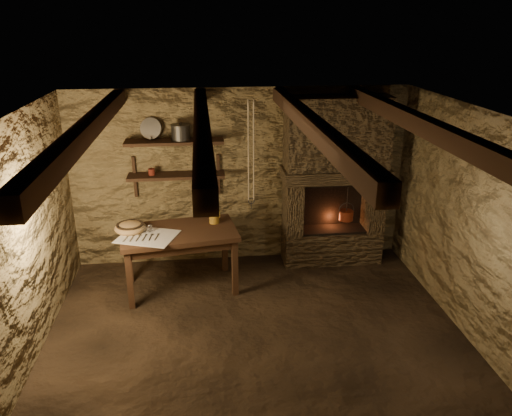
{
  "coord_description": "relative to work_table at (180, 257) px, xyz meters",
  "views": [
    {
      "loc": [
        -0.51,
        -4.45,
        3.23
      ],
      "look_at": [
        0.09,
        0.9,
        1.16
      ],
      "focal_mm": 35.0,
      "sensor_mm": 36.0,
      "label": 1
    }
  ],
  "objects": [
    {
      "name": "shelf_lower",
      "position": [
        -0.02,
        0.64,
        0.87
      ],
      "size": [
        1.25,
        0.3,
        0.04
      ],
      "primitive_type": "cube",
      "color": "black",
      "rests_on": "back_wall"
    },
    {
      "name": "stoneware_jug",
      "position": [
        0.45,
        0.2,
        0.56
      ],
      "size": [
        0.15,
        0.14,
        0.44
      ],
      "rotation": [
        0.0,
        0.0,
        -0.12
      ],
      "color": "#AB7921",
      "rests_on": "work_table"
    },
    {
      "name": "wooden_bowl",
      "position": [
        -0.58,
        0.04,
        0.41
      ],
      "size": [
        0.46,
        0.46,
        0.13
      ],
      "primitive_type": "ellipsoid",
      "rotation": [
        0.0,
        0.0,
        -0.25
      ],
      "color": "#A17845",
      "rests_on": "work_table"
    },
    {
      "name": "pewter_cutlery_row",
      "position": [
        -0.36,
        -0.17,
        0.38
      ],
      "size": [
        0.58,
        0.38,
        0.01
      ],
      "primitive_type": null,
      "rotation": [
        0.0,
        0.0,
        -0.35
      ],
      "color": "gray",
      "rests_on": "linen_cloth"
    },
    {
      "name": "iron_stockpot",
      "position": [
        0.07,
        0.64,
        1.43
      ],
      "size": [
        0.26,
        0.26,
        0.18
      ],
      "primitive_type": "cylinder",
      "rotation": [
        0.0,
        0.0,
        -0.09
      ],
      "color": "#282624",
      "rests_on": "shelf_upper"
    },
    {
      "name": "left_wall",
      "position": [
        -1.42,
        -1.2,
        0.77
      ],
      "size": [
        0.04,
        4.0,
        2.4
      ],
      "primitive_type": "cube",
      "color": "brown",
      "rests_on": "floor"
    },
    {
      "name": "floor",
      "position": [
        0.83,
        -1.2,
        -0.43
      ],
      "size": [
        4.5,
        4.5,
        0.0
      ],
      "primitive_type": "plane",
      "color": "black",
      "rests_on": "ground"
    },
    {
      "name": "drinking_glasses",
      "position": [
        -0.34,
        -0.02,
        0.42
      ],
      "size": [
        0.21,
        0.06,
        0.08
      ],
      "primitive_type": null,
      "color": "white",
      "rests_on": "linen_cloth"
    },
    {
      "name": "beam_far_right",
      "position": [
        2.33,
        -1.2,
        1.88
      ],
      "size": [
        0.14,
        3.95,
        0.16
      ],
      "primitive_type": "cube",
      "color": "black",
      "rests_on": "ceiling"
    },
    {
      "name": "rusty_tin",
      "position": [
        -0.33,
        0.64,
        0.93
      ],
      "size": [
        0.1,
        0.1,
        0.08
      ],
      "primitive_type": "cylinder",
      "rotation": [
        0.0,
        0.0,
        0.15
      ],
      "color": "#591A11",
      "rests_on": "shelf_lower"
    },
    {
      "name": "front_wall",
      "position": [
        0.83,
        -3.2,
        0.77
      ],
      "size": [
        4.5,
        0.04,
        2.4
      ],
      "primitive_type": "cube",
      "color": "brown",
      "rests_on": "floor"
    },
    {
      "name": "hearth",
      "position": [
        2.08,
        0.57,
        0.8
      ],
      "size": [
        1.43,
        0.51,
        2.3
      ],
      "color": "#322619",
      "rests_on": "floor"
    },
    {
      "name": "red_pot",
      "position": [
        2.26,
        0.52,
        0.27
      ],
      "size": [
        0.25,
        0.25,
        0.54
      ],
      "rotation": [
        0.0,
        0.0,
        -0.35
      ],
      "color": "maroon",
      "rests_on": "hearth"
    },
    {
      "name": "beam_far_left",
      "position": [
        -0.67,
        -1.2,
        1.88
      ],
      "size": [
        0.14,
        3.95,
        0.16
      ],
      "primitive_type": "cube",
      "color": "black",
      "rests_on": "ceiling"
    },
    {
      "name": "tin_pan",
      "position": [
        -0.31,
        0.74,
        1.48
      ],
      "size": [
        0.29,
        0.17,
        0.27
      ],
      "primitive_type": "cylinder",
      "rotation": [
        1.26,
        0.0,
        -0.21
      ],
      "color": "#A1A19C",
      "rests_on": "shelf_upper"
    },
    {
      "name": "beam_mid_left",
      "position": [
        0.33,
        -1.2,
        1.88
      ],
      "size": [
        0.14,
        3.95,
        0.16
      ],
      "primitive_type": "cube",
      "color": "black",
      "rests_on": "ceiling"
    },
    {
      "name": "beam_mid_right",
      "position": [
        1.33,
        -1.2,
        1.88
      ],
      "size": [
        0.14,
        3.95,
        0.16
      ],
      "primitive_type": "cube",
      "color": "black",
      "rests_on": "ceiling"
    },
    {
      "name": "small_kettle",
      "position": [
        0.25,
        0.64,
        0.95
      ],
      "size": [
        0.2,
        0.17,
        0.19
      ],
      "primitive_type": null,
      "rotation": [
        0.0,
        0.0,
        -0.21
      ],
      "color": "#A1A19C",
      "rests_on": "shelf_lower"
    },
    {
      "name": "linen_cloth",
      "position": [
        -0.36,
        -0.15,
        0.37
      ],
      "size": [
        0.79,
        0.71,
        0.01
      ],
      "primitive_type": "cube",
      "rotation": [
        0.0,
        0.0,
        -0.35
      ],
      "color": "beige",
      "rests_on": "work_table"
    },
    {
      "name": "shelf_upper",
      "position": [
        -0.02,
        0.64,
        1.32
      ],
      "size": [
        1.25,
        0.3,
        0.04
      ],
      "primitive_type": "cube",
      "color": "black",
      "rests_on": "back_wall"
    },
    {
      "name": "work_table",
      "position": [
        0.0,
        0.0,
        0.0
      ],
      "size": [
        1.49,
        0.98,
        0.8
      ],
      "rotation": [
        0.0,
        0.0,
        0.14
      ],
      "color": "#341E12",
      "rests_on": "floor"
    },
    {
      "name": "right_wall",
      "position": [
        3.08,
        -1.2,
        0.77
      ],
      "size": [
        0.04,
        4.0,
        2.4
      ],
      "primitive_type": "cube",
      "color": "brown",
      "rests_on": "floor"
    },
    {
      "name": "hanging_ropes",
      "position": [
        0.88,
        -0.15,
        1.37
      ],
      "size": [
        0.08,
        0.08,
        1.2
      ],
      "primitive_type": null,
      "color": "tan",
      "rests_on": "ceiling"
    },
    {
      "name": "back_wall",
      "position": [
        0.83,
        0.8,
        0.77
      ],
      "size": [
        4.5,
        0.04,
        2.4
      ],
      "primitive_type": "cube",
      "color": "brown",
      "rests_on": "floor"
    },
    {
      "name": "ceiling",
      "position": [
        0.83,
        -1.2,
        1.97
      ],
      "size": [
        4.5,
        4.0,
        0.04
      ],
      "primitive_type": "cube",
      "color": "black",
      "rests_on": "back_wall"
    }
  ]
}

